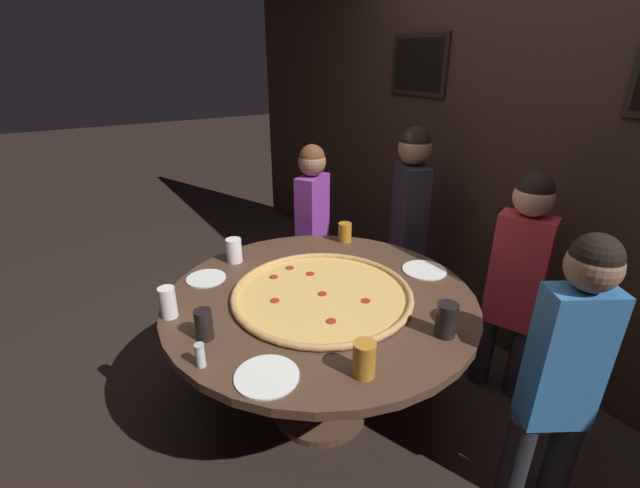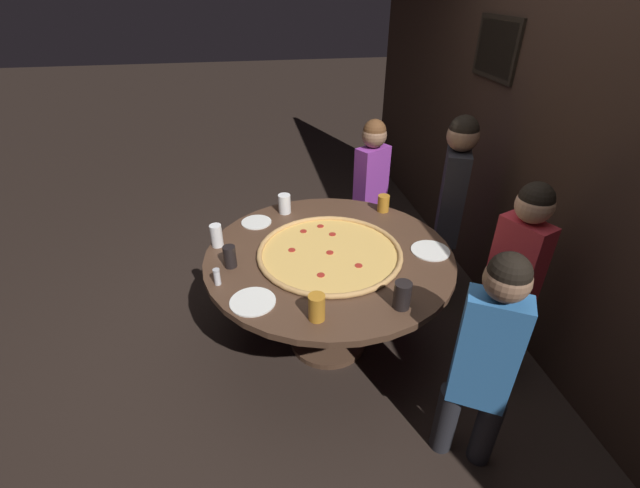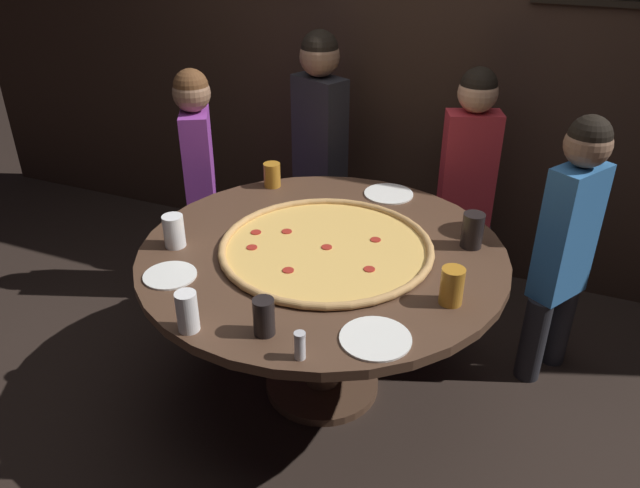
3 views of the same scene
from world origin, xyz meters
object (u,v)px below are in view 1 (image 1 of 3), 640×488
at_px(drink_cup_beside_pizza, 364,359).
at_px(diner_centre_back, 565,365).
at_px(drink_cup_front_edge, 234,250).
at_px(condiment_shaker, 200,355).
at_px(white_plate_far_back, 267,376).
at_px(white_plate_right_side, 424,270).
at_px(drink_cup_far_right, 204,324).
at_px(diner_far_left, 313,221).
at_px(drink_cup_by_shaker, 345,232).
at_px(white_plate_left_side, 206,278).
at_px(diner_side_right, 408,219).
at_px(drink_cup_near_left, 168,302).
at_px(diner_far_right, 517,276).
at_px(dining_table, 320,319).
at_px(giant_pizza, 322,294).
at_px(drink_cup_far_left, 446,320).

bearing_deg(drink_cup_beside_pizza, diner_centre_back, 63.64).
relative_size(drink_cup_front_edge, condiment_shaker, 1.41).
bearing_deg(white_plate_far_back, white_plate_right_side, 105.35).
relative_size(drink_cup_far_right, diner_far_left, 0.10).
xyz_separation_m(drink_cup_by_shaker, diner_far_left, (-0.45, 0.04, -0.08)).
xyz_separation_m(drink_cup_beside_pizza, white_plate_left_side, (-1.02, -0.24, -0.07)).
bearing_deg(drink_cup_by_shaker, diner_side_right, 84.59).
xyz_separation_m(drink_cup_near_left, diner_far_left, (-0.72, 1.19, -0.09)).
relative_size(drink_cup_front_edge, white_plate_left_side, 0.67).
xyz_separation_m(drink_cup_near_left, diner_side_right, (-0.22, 1.64, -0.01)).
bearing_deg(condiment_shaker, diner_far_right, 83.22).
distance_m(condiment_shaker, diner_centre_back, 1.40).
height_order(white_plate_left_side, diner_far_right, diner_far_right).
height_order(drink_cup_beside_pizza, diner_centre_back, diner_centre_back).
height_order(dining_table, diner_side_right, diner_side_right).
xyz_separation_m(dining_table, diner_centre_back, (0.92, 0.54, 0.11)).
relative_size(white_plate_right_side, diner_side_right, 0.17).
height_order(giant_pizza, drink_cup_near_left, drink_cup_near_left).
xyz_separation_m(drink_cup_far_right, white_plate_left_side, (-0.49, 0.17, -0.06)).
relative_size(condiment_shaker, diner_side_right, 0.07).
distance_m(drink_cup_far_left, diner_far_right, 0.75).
bearing_deg(white_plate_far_back, drink_cup_near_left, -162.07).
distance_m(white_plate_left_side, condiment_shaker, 0.70).
height_order(drink_cup_far_right, drink_cup_front_edge, drink_cup_front_edge).
relative_size(drink_cup_far_right, drink_cup_far_left, 0.89).
distance_m(condiment_shaker, diner_far_right, 1.66).
distance_m(diner_far_left, diner_far_right, 1.40).
height_order(drink_cup_by_shaker, white_plate_left_side, drink_cup_by_shaker).
relative_size(dining_table, drink_cup_front_edge, 11.04).
bearing_deg(drink_cup_far_left, drink_cup_beside_pizza, -88.34).
height_order(white_plate_left_side, diner_centre_back, diner_centre_back).
distance_m(white_plate_far_back, diner_side_right, 1.67).
distance_m(diner_far_left, diner_side_right, 0.68).
xyz_separation_m(drink_cup_beside_pizza, diner_side_right, (-0.99, 1.15, -0.01)).
xyz_separation_m(condiment_shaker, diner_side_right, (-0.63, 1.63, 0.01)).
height_order(drink_cup_beside_pizza, drink_cup_far_left, drink_cup_far_left).
distance_m(giant_pizza, drink_cup_beside_pizza, 0.58).
bearing_deg(diner_far_left, white_plate_right_side, -114.54).
relative_size(dining_table, condiment_shaker, 15.55).
bearing_deg(white_plate_far_back, drink_cup_far_left, 77.47).
bearing_deg(drink_cup_by_shaker, diner_centre_back, 2.22).
distance_m(drink_cup_far_right, drink_cup_far_left, 0.99).
bearing_deg(dining_table, diner_side_right, 113.62).
height_order(drink_cup_far_right, diner_far_right, diner_far_right).
bearing_deg(white_plate_right_side, white_plate_left_side, -117.83).
xyz_separation_m(drink_cup_beside_pizza, condiment_shaker, (-0.37, -0.48, -0.02)).
relative_size(white_plate_left_side, white_plate_far_back, 0.85).
bearing_deg(drink_cup_near_left, diner_side_right, 97.78).
xyz_separation_m(drink_cup_by_shaker, diner_side_right, (0.05, 0.49, 0.00)).
distance_m(drink_cup_front_edge, white_plate_left_side, 0.25).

